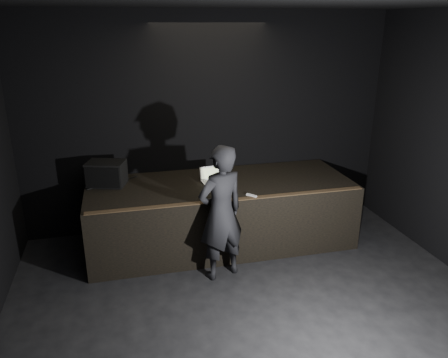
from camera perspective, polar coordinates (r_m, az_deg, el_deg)
name	(u,v)px	position (r m, az deg, el deg)	size (l,w,h in m)	color
room_walls	(293,178)	(3.85, 8.95, 0.15)	(6.10, 7.10, 3.52)	black
stage_riser	(220,213)	(6.83, -0.47, -4.42)	(4.00, 1.50, 1.00)	black
riser_lip	(232,200)	(6.00, 1.09, -2.71)	(3.92, 0.10, 0.01)	brown
stage_monitor	(106,173)	(6.72, -15.13, 0.70)	(0.63, 0.54, 0.36)	black
cable	(113,183)	(6.82, -14.29, -0.48)	(0.02, 0.02, 0.86)	black
laptop	(211,178)	(6.69, -1.69, 0.16)	(0.33, 0.30, 0.21)	white
beer_can	(232,187)	(6.28, 1.09, -1.00)	(0.06, 0.06, 0.14)	silver
plastic_cup	(222,179)	(6.68, -0.22, 0.03)	(0.07, 0.07, 0.09)	white
wii_remote	(252,196)	(6.12, 3.61, -2.18)	(0.04, 0.16, 0.03)	silver
person	(221,213)	(5.77, -0.40, -4.48)	(0.68, 0.45, 1.86)	black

